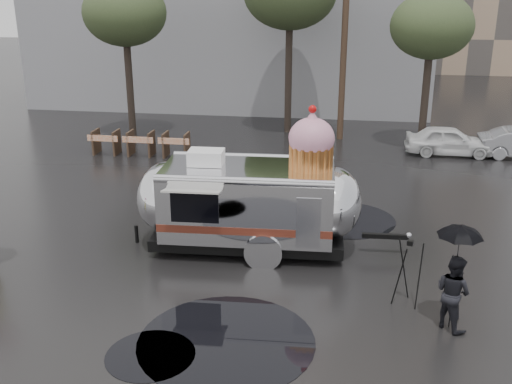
# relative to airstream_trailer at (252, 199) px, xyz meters

# --- Properties ---
(ground) EXTENTS (120.00, 120.00, 0.00)m
(ground) POSITION_rel_airstream_trailer_xyz_m (-0.42, -1.70, -1.41)
(ground) COLOR black
(ground) RESTS_ON ground
(puddles) EXTENTS (6.01, 10.19, 0.01)m
(puddles) POSITION_rel_airstream_trailer_xyz_m (0.85, -2.10, -1.40)
(puddles) COLOR black
(puddles) RESTS_ON ground
(utility_pole) EXTENTS (1.60, 0.28, 9.00)m
(utility_pole) POSITION_rel_airstream_trailer_xyz_m (2.08, 12.30, 3.21)
(utility_pole) COLOR #473323
(utility_pole) RESTS_ON ground
(tree_left) EXTENTS (3.64, 3.64, 6.95)m
(tree_left) POSITION_rel_airstream_trailer_xyz_m (-7.42, 11.30, 4.08)
(tree_left) COLOR #382D26
(tree_left) RESTS_ON ground
(tree_right) EXTENTS (3.36, 3.36, 6.42)m
(tree_right) POSITION_rel_airstream_trailer_xyz_m (5.58, 11.30, 3.65)
(tree_right) COLOR #382D26
(tree_right) RESTS_ON ground
(barricade_row) EXTENTS (4.30, 0.80, 1.00)m
(barricade_row) POSITION_rel_airstream_trailer_xyz_m (-5.97, 8.27, -0.88)
(barricade_row) COLOR #473323
(barricade_row) RESTS_ON ground
(airstream_trailer) EXTENTS (7.45, 3.03, 4.01)m
(airstream_trailer) POSITION_rel_airstream_trailer_xyz_m (0.00, 0.00, 0.00)
(airstream_trailer) COLOR silver
(airstream_trailer) RESTS_ON ground
(person_right) EXTENTS (0.84, 0.87, 1.62)m
(person_right) POSITION_rel_airstream_trailer_xyz_m (4.69, -3.25, -0.60)
(person_right) COLOR black
(person_right) RESTS_ON ground
(umbrella_black) EXTENTS (1.11, 1.11, 2.31)m
(umbrella_black) POSITION_rel_airstream_trailer_xyz_m (4.69, -3.25, 0.52)
(umbrella_black) COLOR black
(umbrella_black) RESTS_ON ground
(tripod) EXTENTS (0.62, 0.61, 1.54)m
(tripod) POSITION_rel_airstream_trailer_xyz_m (3.85, -2.40, -0.49)
(tripod) COLOR black
(tripod) RESTS_ON ground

